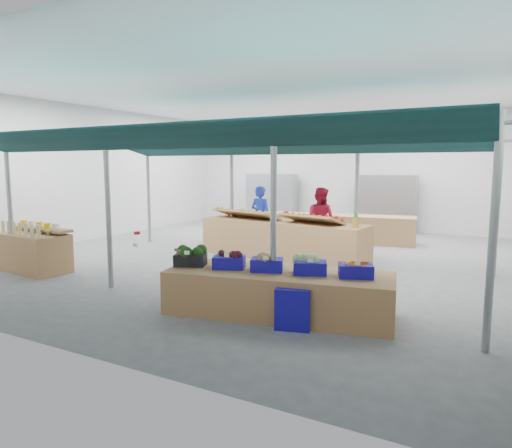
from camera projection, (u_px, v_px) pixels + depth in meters
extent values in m
plane|color=slate|center=(255.00, 256.00, 11.86)|extent=(13.00, 13.00, 0.00)
plane|color=silver|center=(255.00, 91.00, 11.33)|extent=(13.00, 13.00, 0.00)
plane|color=silver|center=(337.00, 172.00, 17.26)|extent=(12.00, 0.00, 12.00)
plane|color=silver|center=(89.00, 174.00, 14.42)|extent=(0.00, 13.00, 13.00)
cylinder|color=gray|center=(10.00, 204.00, 10.07)|extent=(0.10, 0.10, 3.00)
cylinder|color=gray|center=(148.00, 193.00, 13.99)|extent=(0.10, 0.10, 3.00)
cylinder|color=gray|center=(108.00, 210.00, 8.65)|extent=(0.10, 0.10, 3.00)
cylinder|color=gray|center=(232.00, 197.00, 12.58)|extent=(0.10, 0.10, 3.00)
cylinder|color=gray|center=(273.00, 221.00, 7.00)|extent=(0.10, 0.10, 3.00)
cylinder|color=gray|center=(356.00, 201.00, 10.93)|extent=(0.10, 0.10, 3.00)
cylinder|color=gray|center=(493.00, 235.00, 5.58)|extent=(0.10, 0.10, 3.00)
cylinder|color=gray|center=(498.00, 206.00, 9.51)|extent=(0.10, 0.10, 3.00)
cylinder|color=gray|center=(180.00, 135.00, 7.65)|extent=(10.00, 0.06, 0.06)
cylinder|color=gray|center=(290.00, 146.00, 11.58)|extent=(10.00, 0.06, 0.06)
cube|color=black|center=(155.00, 138.00, 7.10)|extent=(9.50, 1.28, 0.30)
cube|color=black|center=(203.00, 141.00, 8.23)|extent=(9.50, 1.28, 0.30)
cube|color=black|center=(279.00, 148.00, 11.02)|extent=(9.50, 1.28, 0.30)
cube|color=black|center=(300.00, 149.00, 12.16)|extent=(9.50, 1.28, 0.30)
cube|color=#B23F33|center=(272.00, 200.00, 18.15)|extent=(2.00, 0.50, 2.00)
cube|color=#B23F33|center=(386.00, 204.00, 16.02)|extent=(2.00, 0.50, 2.00)
cube|color=#997043|center=(31.00, 252.00, 10.21)|extent=(1.98, 1.02, 0.85)
cube|color=#997247|center=(41.00, 229.00, 10.37)|extent=(1.93, 0.55, 0.06)
cube|color=#997043|center=(279.00, 293.00, 7.20)|extent=(3.70, 1.83, 0.69)
cube|color=#997043|center=(282.00, 239.00, 11.63)|extent=(4.53, 1.56, 0.95)
cube|color=#997043|center=(337.00, 228.00, 14.18)|extent=(4.72, 1.63, 0.83)
cube|color=#140D92|center=(293.00, 308.00, 6.59)|extent=(0.58, 0.47, 0.60)
imported|color=#1C35BA|center=(261.00, 217.00, 13.10)|extent=(0.69, 0.50, 1.78)
imported|color=#A2142F|center=(320.00, 220.00, 12.25)|extent=(0.93, 0.77, 1.78)
cube|color=black|center=(190.00, 260.00, 7.60)|extent=(0.59, 0.51, 0.20)
cube|color=white|center=(187.00, 253.00, 7.36)|extent=(0.08, 0.04, 0.06)
cube|color=#140D92|center=(229.00, 262.00, 7.40)|extent=(0.59, 0.51, 0.20)
cube|color=white|center=(227.00, 255.00, 7.16)|extent=(0.08, 0.04, 0.06)
cube|color=#140D92|center=(267.00, 265.00, 7.20)|extent=(0.59, 0.51, 0.20)
cube|color=white|center=(266.00, 258.00, 6.97)|extent=(0.08, 0.04, 0.06)
cube|color=#140D92|center=(310.00, 268.00, 7.00)|extent=(0.59, 0.51, 0.20)
cube|color=white|center=(310.00, 260.00, 6.76)|extent=(0.08, 0.04, 0.06)
cube|color=#140D92|center=(356.00, 271.00, 6.80)|extent=(0.59, 0.51, 0.20)
cube|color=white|center=(357.00, 263.00, 6.56)|extent=(0.08, 0.04, 0.06)
sphere|color=brown|center=(179.00, 252.00, 7.51)|extent=(0.09, 0.09, 0.09)
sphere|color=brown|center=(176.00, 250.00, 7.52)|extent=(0.06, 0.06, 0.06)
cylinder|color=#BB0C12|center=(137.00, 233.00, 8.49)|extent=(0.12, 0.12, 0.05)
cube|color=white|center=(135.00, 245.00, 8.47)|extent=(0.10, 0.01, 0.07)
cube|color=#997247|center=(246.00, 214.00, 12.07)|extent=(2.00, 1.09, 0.26)
cube|color=#997247|center=(312.00, 219.00, 10.95)|extent=(1.62, 1.00, 0.26)
cylinder|color=#8C6019|center=(355.00, 223.00, 10.32)|extent=(0.14, 0.14, 0.22)
cone|color=#26661E|center=(356.00, 214.00, 10.30)|extent=(0.12, 0.12, 0.18)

